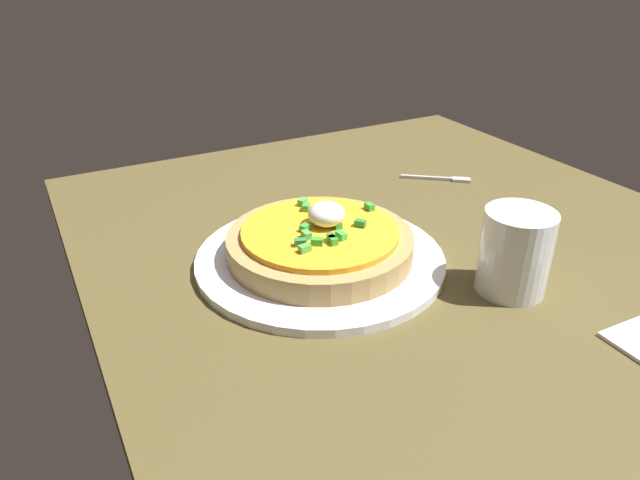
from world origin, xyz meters
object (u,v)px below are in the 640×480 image
pizza (320,242)px  fork (442,179)px  plate (320,259)px  cup_near (515,254)px

pizza → fork: 32.42cm
plate → fork: bearing=115.0°
pizza → plate: bearing=-66.7°
pizza → cup_near: bearing=46.2°
plate → cup_near: size_ratio=3.16×
plate → cup_near: bearing=46.3°
pizza → fork: bearing=115.0°
cup_near → fork: (-28.54, 13.76, -4.09)cm
plate → cup_near: (14.87, 15.58, 3.82)cm
plate → fork: size_ratio=3.18×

